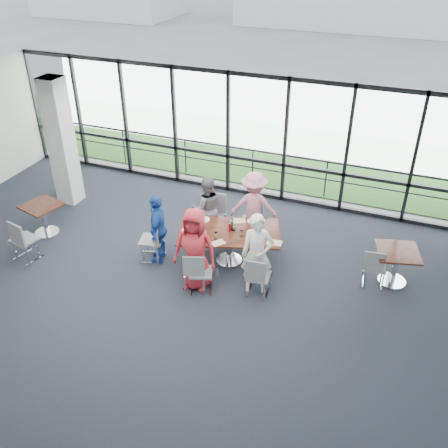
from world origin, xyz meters
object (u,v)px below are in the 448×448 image
(chair_main_nr, at_px, (259,276))
(chair_main_fr, at_px, (251,221))
(structural_column, at_px, (61,143))
(side_table_left, at_px, (42,210))
(chair_spare_la, at_px, (24,240))
(main_table, at_px, (229,236))
(chair_main_nl, at_px, (201,272))
(diner_near_left, at_px, (195,249))
(diner_far_left, at_px, (207,208))
(diner_end, at_px, (158,228))
(chair_main_end, at_px, (151,240))
(diner_far_right, at_px, (254,206))
(chair_spare_lb, at_px, (69,181))
(diner_near_right, at_px, (257,254))
(side_table_right, at_px, (397,256))
(chair_spare_r, at_px, (375,266))
(chair_main_fl, at_px, (212,217))

(chair_main_nr, bearing_deg, chair_main_fr, 107.64)
(structural_column, bearing_deg, side_table_left, -74.85)
(chair_spare_la, bearing_deg, main_table, 33.19)
(main_table, bearing_deg, chair_main_nl, -115.62)
(structural_column, relative_size, chair_main_nl, 3.63)
(diner_near_left, height_order, chair_spare_la, diner_near_left)
(diner_far_left, relative_size, diner_end, 0.96)
(chair_main_nr, distance_m, chair_main_end, 2.50)
(diner_end, relative_size, chair_main_nr, 1.79)
(main_table, bearing_deg, diner_end, -179.10)
(chair_spare_la, bearing_deg, side_table_left, 119.11)
(structural_column, relative_size, side_table_left, 3.40)
(diner_near_left, bearing_deg, structural_column, 150.46)
(diner_far_right, xyz_separation_m, chair_main_nr, (0.74, -1.90, -0.38))
(chair_spare_lb, bearing_deg, diner_near_right, 154.12)
(diner_end, bearing_deg, structural_column, -129.65)
(chair_main_fr, bearing_deg, side_table_right, 160.33)
(diner_near_right, relative_size, chair_main_nr, 1.95)
(diner_far_right, relative_size, chair_main_end, 1.70)
(chair_main_fr, xyz_separation_m, chair_main_end, (-1.68, -1.60, 0.06))
(chair_main_nr, bearing_deg, diner_end, 166.16)
(diner_near_left, xyz_separation_m, diner_end, (-1.09, 0.54, -0.09))
(chair_spare_lb, bearing_deg, side_table_right, 167.75)
(chair_main_nl, bearing_deg, structural_column, 135.43)
(diner_far_right, relative_size, chair_spare_r, 1.93)
(structural_column, distance_m, diner_far_right, 5.02)
(diner_near_right, xyz_separation_m, chair_main_fl, (-1.55, 1.50, -0.35))
(structural_column, distance_m, side_table_left, 1.87)
(diner_near_left, relative_size, chair_main_end, 1.82)
(chair_main_nl, bearing_deg, diner_far_left, 89.91)
(diner_far_left, xyz_separation_m, chair_spare_r, (3.79, -0.43, -0.32))
(diner_near_right, distance_m, chair_spare_lb, 6.06)
(chair_main_nr, bearing_deg, side_table_right, 23.85)
(side_table_left, relative_size, chair_spare_lb, 1.06)
(diner_end, height_order, chair_spare_lb, diner_end)
(diner_far_right, relative_size, chair_main_nl, 1.85)
(chair_spare_r, bearing_deg, diner_far_left, 165.96)
(chair_main_fl, height_order, chair_main_end, chair_main_fl)
(chair_main_nl, bearing_deg, chair_main_fr, 63.26)
(diner_far_left, distance_m, diner_end, 1.34)
(chair_main_fl, relative_size, chair_main_end, 1.02)
(structural_column, distance_m, chair_main_nr, 6.10)
(main_table, bearing_deg, diner_near_left, -124.97)
(chair_main_fl, distance_m, chair_spare_r, 3.71)
(side_table_left, relative_size, diner_near_left, 0.54)
(chair_spare_lb, bearing_deg, chair_main_end, 145.33)
(diner_end, xyz_separation_m, chair_main_nl, (1.25, -0.65, -0.33))
(diner_near_left, bearing_deg, diner_near_right, 9.85)
(main_table, height_order, chair_main_fr, chair_main_fr)
(main_table, height_order, chair_main_end, chair_main_end)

